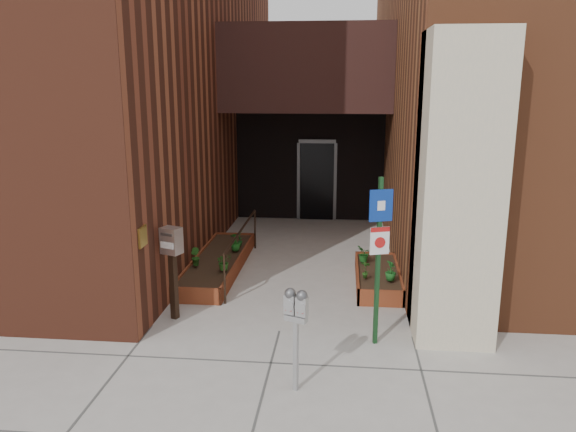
# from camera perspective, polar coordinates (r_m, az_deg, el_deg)

# --- Properties ---
(ground) EXTENTS (80.00, 80.00, 0.00)m
(ground) POSITION_cam_1_polar(r_m,az_deg,el_deg) (8.73, -0.89, -11.63)
(ground) COLOR #9E9991
(ground) RESTS_ON ground
(architecture) EXTENTS (20.00, 14.60, 10.00)m
(architecture) POSITION_cam_1_polar(r_m,az_deg,el_deg) (14.84, 1.51, 18.42)
(architecture) COLOR brown
(architecture) RESTS_ON ground
(planter_left) EXTENTS (0.90, 3.60, 0.30)m
(planter_left) POSITION_cam_1_polar(r_m,az_deg,el_deg) (11.41, -7.11, -4.86)
(planter_left) COLOR maroon
(planter_left) RESTS_ON ground
(planter_right) EXTENTS (0.80, 2.20, 0.30)m
(planter_right) POSITION_cam_1_polar(r_m,az_deg,el_deg) (10.69, 9.08, -6.21)
(planter_right) COLOR maroon
(planter_right) RESTS_ON ground
(handrail) EXTENTS (0.04, 3.34, 0.90)m
(handrail) POSITION_cam_1_polar(r_m,az_deg,el_deg) (11.09, -4.73, -2.03)
(handrail) COLOR black
(handrail) RESTS_ON ground
(parking_meter) EXTENTS (0.31, 0.20, 1.32)m
(parking_meter) POSITION_cam_1_polar(r_m,az_deg,el_deg) (6.79, 0.81, -9.80)
(parking_meter) COLOR #A0A0A2
(parking_meter) RESTS_ON ground
(sign_post) EXTENTS (0.32, 0.13, 2.45)m
(sign_post) POSITION_cam_1_polar(r_m,az_deg,el_deg) (7.91, 9.23, -2.83)
(sign_post) COLOR #153A1A
(sign_post) RESTS_ON ground
(payment_dropbox) EXTENTS (0.36, 0.32, 1.51)m
(payment_dropbox) POSITION_cam_1_polar(r_m,az_deg,el_deg) (8.98, -11.70, -3.75)
(payment_dropbox) COLOR black
(payment_dropbox) RESTS_ON ground
(shrub_left_a) EXTENTS (0.41, 0.41, 0.32)m
(shrub_left_a) POSITION_cam_1_polar(r_m,az_deg,el_deg) (10.49, -6.53, -4.62)
(shrub_left_a) COLOR #235A19
(shrub_left_a) RESTS_ON planter_left
(shrub_left_b) EXTENTS (0.27, 0.27, 0.34)m
(shrub_left_b) POSITION_cam_1_polar(r_m,az_deg,el_deg) (10.81, -9.42, -4.09)
(shrub_left_b) COLOR #205117
(shrub_left_b) RESTS_ON planter_left
(shrub_left_c) EXTENTS (0.24, 0.24, 0.37)m
(shrub_left_c) POSITION_cam_1_polar(r_m,az_deg,el_deg) (11.64, -5.36, -2.62)
(shrub_left_c) COLOR #1A5B1A
(shrub_left_c) RESTS_ON planter_left
(shrub_left_d) EXTENTS (0.20, 0.20, 0.33)m
(shrub_left_d) POSITION_cam_1_polar(r_m,az_deg,el_deg) (12.01, -4.91, -2.22)
(shrub_left_d) COLOR #17531D
(shrub_left_d) RESTS_ON planter_left
(shrub_right_a) EXTENTS (0.23, 0.23, 0.35)m
(shrub_right_a) POSITION_cam_1_polar(r_m,az_deg,el_deg) (10.05, 10.39, -5.49)
(shrub_right_a) COLOR #1A5D1F
(shrub_right_a) RESTS_ON planter_right
(shrub_right_b) EXTENTS (0.21, 0.21, 0.32)m
(shrub_right_b) POSITION_cam_1_polar(r_m,az_deg,el_deg) (10.09, 7.89, -5.40)
(shrub_right_b) COLOR #225317
(shrub_right_b) RESTS_ON planter_right
(shrub_right_c) EXTENTS (0.29, 0.29, 0.32)m
(shrub_right_c) POSITION_cam_1_polar(r_m,az_deg,el_deg) (10.97, 7.72, -3.85)
(shrub_right_c) COLOR #18551A
(shrub_right_c) RESTS_ON planter_right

